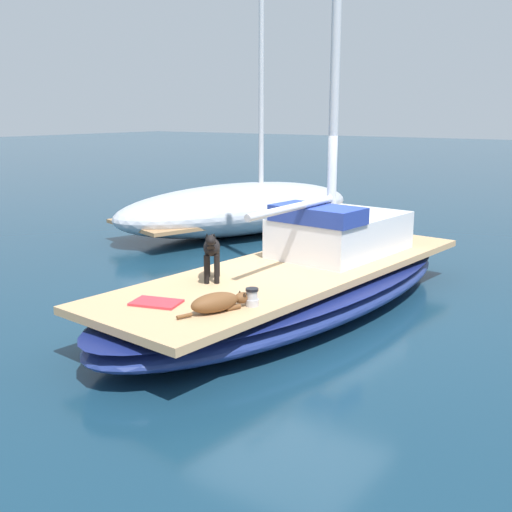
% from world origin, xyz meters
% --- Properties ---
extents(ground_plane, '(120.00, 120.00, 0.00)m').
position_xyz_m(ground_plane, '(0.00, 0.00, 0.00)').
color(ground_plane, '#143347').
extents(sailboat_main, '(3.13, 7.43, 0.66)m').
position_xyz_m(sailboat_main, '(0.00, 0.00, 0.34)').
color(sailboat_main, navy).
rests_on(sailboat_main, ground).
extents(mast_main, '(0.14, 2.27, 8.02)m').
position_xyz_m(mast_main, '(0.08, 0.76, 4.29)').
color(mast_main, silver).
rests_on(mast_main, sailboat_main).
extents(cabin_house, '(1.59, 2.33, 0.84)m').
position_xyz_m(cabin_house, '(0.10, 1.11, 1.01)').
color(cabin_house, silver).
rests_on(cabin_house, sailboat_main).
extents(dog_black, '(0.63, 0.80, 0.70)m').
position_xyz_m(dog_black, '(-0.51, -1.29, 1.08)').
color(dog_black, black).
rests_on(dog_black, sailboat_main).
extents(dog_brown, '(0.44, 0.92, 0.22)m').
position_xyz_m(dog_brown, '(0.36, -2.27, 0.77)').
color(dog_brown, brown).
rests_on(dog_brown, sailboat_main).
extents(deck_winch, '(0.16, 0.16, 0.21)m').
position_xyz_m(deck_winch, '(0.56, -1.88, 0.76)').
color(deck_winch, '#B7B7BC').
rests_on(deck_winch, sailboat_main).
extents(deck_towel, '(0.64, 0.51, 0.03)m').
position_xyz_m(deck_towel, '(-0.40, -2.46, 0.68)').
color(deck_towel, '#C6333D').
rests_on(deck_towel, sailboat_main).
extents(moored_boat_port_side, '(4.49, 7.02, 6.21)m').
position_xyz_m(moored_boat_port_side, '(-4.24, 4.39, 0.60)').
color(moored_boat_port_side, '#B2B7C1').
rests_on(moored_boat_port_side, ground).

